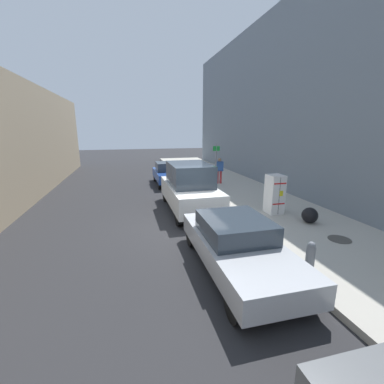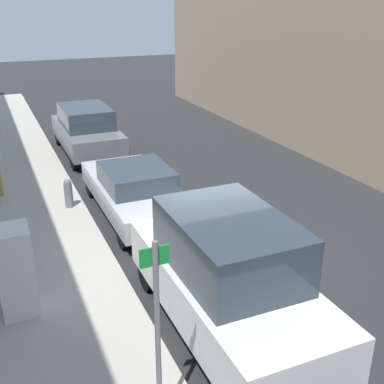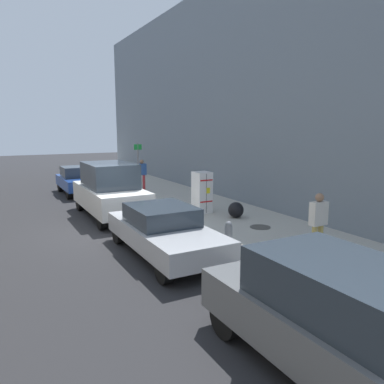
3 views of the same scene
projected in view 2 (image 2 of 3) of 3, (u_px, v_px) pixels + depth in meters
The scene contains 8 objects.
ground_plane at pixel (209, 268), 10.34m from camera, with size 80.00×80.00×0.00m, color #28282B.
sidewalk_slab at pixel (5, 311), 8.78m from camera, with size 4.67×44.00×0.17m, color #B2ADA0.
discarded_refrigerator at pixel (16, 271), 8.36m from camera, with size 0.61×0.70×1.63m.
street_sign_post at pixel (157, 329), 5.82m from camera, with size 0.36×0.07×2.70m.
fire_hydrant at pixel (68, 193), 12.81m from camera, with size 0.22×0.22×0.79m.
parked_van_white at pixel (228, 276), 8.06m from camera, with size 1.94×4.73×2.16m.
parked_sedan_silver at pixel (135, 189), 12.66m from camera, with size 1.87×4.60×1.38m.
parked_suv_gray at pixel (87, 130), 17.67m from camera, with size 1.87×4.49×1.76m.
Camera 2 is at (-3.92, -8.08, 5.39)m, focal length 45.00 mm.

